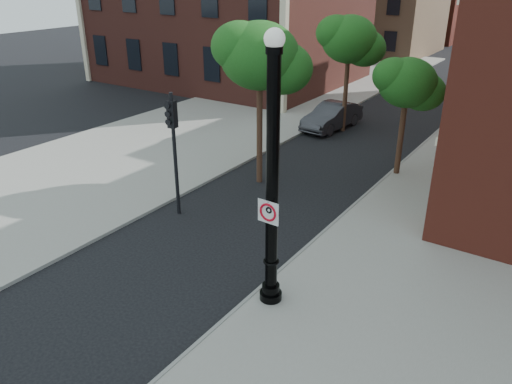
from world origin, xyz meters
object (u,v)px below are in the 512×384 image
Objects in this scene: traffic_signal_left at (173,135)px; traffic_signal_right at (451,125)px; parked_car at (332,116)px; no_parking_sign at (268,212)px; lamppost at (272,191)px.

traffic_signal_left is 0.90× the size of traffic_signal_right.
traffic_signal_right is at bearing -37.24° from parked_car.
no_parking_sign is at bearing -33.81° from traffic_signal_left.
lamppost reaches higher than parked_car.
traffic_signal_left is (-5.69, 2.82, 0.22)m from no_parking_sign.
parked_car is 0.97× the size of traffic_signal_left.
traffic_signal_right is (7.93, 5.29, 0.35)m from traffic_signal_left.
lamppost reaches higher than traffic_signal_right.
parked_car is at bearing 158.09° from traffic_signal_right.
no_parking_sign is at bearing -87.85° from lamppost.
lamppost is 1.59× the size of traffic_signal_left.
traffic_signal_right is (2.24, 8.10, 0.57)m from no_parking_sign.
traffic_signal_left is at bearing -83.94° from parked_car.
lamppost is 1.64× the size of parked_car.
lamppost is at bearing -63.68° from parked_car.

